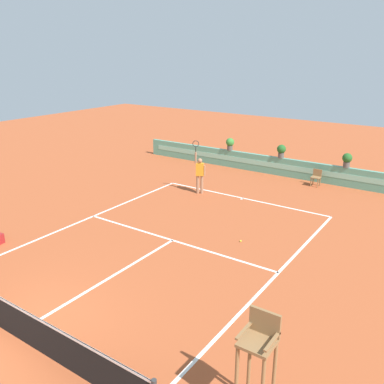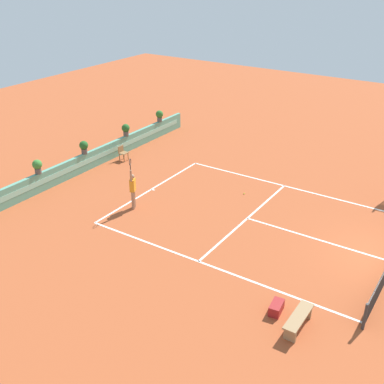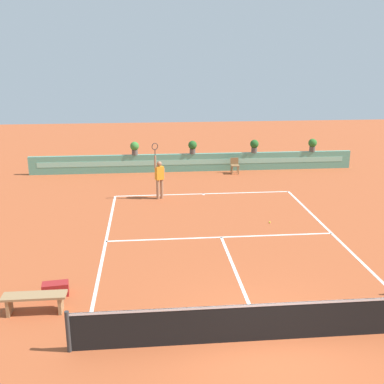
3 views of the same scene
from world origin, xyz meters
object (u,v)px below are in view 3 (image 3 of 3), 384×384
(gear_bag, at_px, (55,289))
(potted_plant_far_right, at_px, (313,144))
(potted_plant_right, at_px, (254,145))
(potted_plant_left, at_px, (135,147))
(bench_courtside, at_px, (35,299))
(tennis_ball_near_baseline, at_px, (270,222))
(ball_kid_chair, at_px, (235,165))
(tennis_player, at_px, (159,176))
(potted_plant_centre, at_px, (193,146))

(gear_bag, height_order, potted_plant_far_right, potted_plant_far_right)
(potted_plant_right, bearing_deg, potted_plant_left, 180.00)
(gear_bag, relative_size, potted_plant_right, 0.97)
(bench_courtside, relative_size, gear_bag, 2.29)
(tennis_ball_near_baseline, bearing_deg, gear_bag, -145.34)
(bench_courtside, bearing_deg, gear_bag, 68.82)
(tennis_ball_near_baseline, bearing_deg, ball_kid_chair, 89.45)
(bench_courtside, bearing_deg, ball_kid_chair, 61.00)
(potted_plant_left, bearing_deg, ball_kid_chair, -7.65)
(potted_plant_left, bearing_deg, bench_courtside, -98.78)
(potted_plant_far_right, bearing_deg, potted_plant_right, 180.00)
(tennis_player, bearing_deg, gear_bag, -109.70)
(potted_plant_far_right, bearing_deg, ball_kid_chair, -170.92)
(tennis_player, height_order, potted_plant_left, tennis_player)
(potted_plant_far_right, bearing_deg, potted_plant_centre, 180.00)
(tennis_player, bearing_deg, potted_plant_right, 42.72)
(potted_plant_centre, bearing_deg, gear_bag, -110.37)
(potted_plant_far_right, bearing_deg, tennis_ball_near_baseline, -118.13)
(potted_plant_right, relative_size, potted_plant_far_right, 1.00)
(tennis_player, distance_m, potted_plant_right, 7.45)
(potted_plant_far_right, bearing_deg, potted_plant_left, 180.00)
(potted_plant_left, bearing_deg, potted_plant_right, 0.00)
(tennis_player, bearing_deg, potted_plant_far_right, 29.79)
(potted_plant_centre, bearing_deg, potted_plant_right, 0.00)
(bench_courtside, relative_size, potted_plant_left, 2.21)
(potted_plant_right, height_order, potted_plant_far_right, same)
(bench_courtside, bearing_deg, potted_plant_far_right, 49.99)
(ball_kid_chair, relative_size, tennis_ball_near_baseline, 12.50)
(potted_plant_far_right, relative_size, potted_plant_left, 1.00)
(bench_courtside, xyz_separation_m, tennis_player, (3.46, 9.59, 0.67))
(potted_plant_far_right, bearing_deg, tennis_player, -150.21)
(bench_courtside, bearing_deg, potted_plant_left, 81.22)
(gear_bag, distance_m, tennis_ball_near_baseline, 8.86)
(bench_courtside, xyz_separation_m, gear_bag, (0.35, 0.89, -0.20))
(ball_kid_chair, distance_m, potted_plant_right, 1.70)
(ball_kid_chair, distance_m, bench_courtside, 15.90)
(potted_plant_left, bearing_deg, tennis_ball_near_baseline, -58.34)
(bench_courtside, bearing_deg, potted_plant_right, 58.62)
(potted_plant_far_right, distance_m, potted_plant_centre, 6.84)
(tennis_ball_near_baseline, height_order, potted_plant_right, potted_plant_right)
(tennis_player, bearing_deg, ball_kid_chair, 45.48)
(tennis_ball_near_baseline, distance_m, potted_plant_left, 10.32)
(gear_bag, bearing_deg, potted_plant_centre, 69.63)
(bench_courtside, relative_size, potted_plant_centre, 2.21)
(bench_courtside, xyz_separation_m, tennis_ball_near_baseline, (7.63, 5.93, -0.34))
(tennis_ball_near_baseline, bearing_deg, potted_plant_far_right, 61.87)
(potted_plant_right, relative_size, potted_plant_left, 1.00)
(bench_courtside, distance_m, potted_plant_centre, 15.65)
(tennis_player, height_order, potted_plant_right, tennis_player)
(tennis_player, distance_m, potted_plant_left, 5.20)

